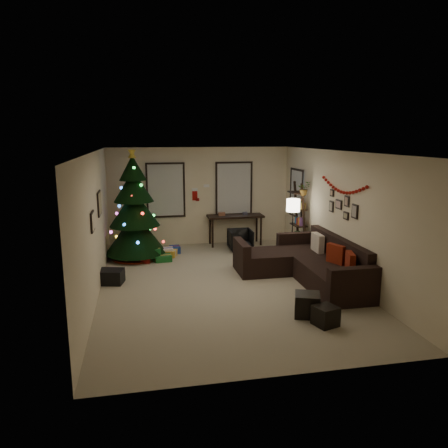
{
  "coord_description": "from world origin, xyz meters",
  "views": [
    {
      "loc": [
        -1.65,
        -8.23,
        3.01
      ],
      "look_at": [
        0.1,
        0.6,
        1.15
      ],
      "focal_mm": 34.45,
      "sensor_mm": 36.0,
      "label": 1
    }
  ],
  "objects_px": {
    "christmas_tree": "(134,213)",
    "desk": "(235,219)",
    "sofa": "(307,265)",
    "desk_chair": "(240,240)",
    "bookshelf": "(299,220)"
  },
  "relations": [
    {
      "from": "christmas_tree",
      "to": "desk_chair",
      "type": "relative_size",
      "value": 4.82
    },
    {
      "from": "christmas_tree",
      "to": "bookshelf",
      "type": "relative_size",
      "value": 1.48
    },
    {
      "from": "christmas_tree",
      "to": "bookshelf",
      "type": "xyz_separation_m",
      "value": [
        4.09,
        -0.52,
        -0.24
      ]
    },
    {
      "from": "sofa",
      "to": "desk_chair",
      "type": "xyz_separation_m",
      "value": [
        -0.87,
        2.52,
        -0.01
      ]
    },
    {
      "from": "sofa",
      "to": "desk_chair",
      "type": "distance_m",
      "value": 2.67
    },
    {
      "from": "sofa",
      "to": "bookshelf",
      "type": "height_order",
      "value": "bookshelf"
    },
    {
      "from": "christmas_tree",
      "to": "desk",
      "type": "relative_size",
      "value": 1.79
    },
    {
      "from": "sofa",
      "to": "bookshelf",
      "type": "relative_size",
      "value": 1.62
    },
    {
      "from": "desk_chair",
      "to": "bookshelf",
      "type": "distance_m",
      "value": 1.66
    },
    {
      "from": "christmas_tree",
      "to": "desk",
      "type": "height_order",
      "value": "christmas_tree"
    },
    {
      "from": "sofa",
      "to": "desk",
      "type": "bearing_deg",
      "value": 105.28
    },
    {
      "from": "sofa",
      "to": "christmas_tree",
      "type": "bearing_deg",
      "value": 147.14
    },
    {
      "from": "desk",
      "to": "desk_chair",
      "type": "height_order",
      "value": "desk"
    },
    {
      "from": "desk",
      "to": "desk_chair",
      "type": "bearing_deg",
      "value": -90.72
    },
    {
      "from": "sofa",
      "to": "desk_chair",
      "type": "height_order",
      "value": "sofa"
    }
  ]
}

